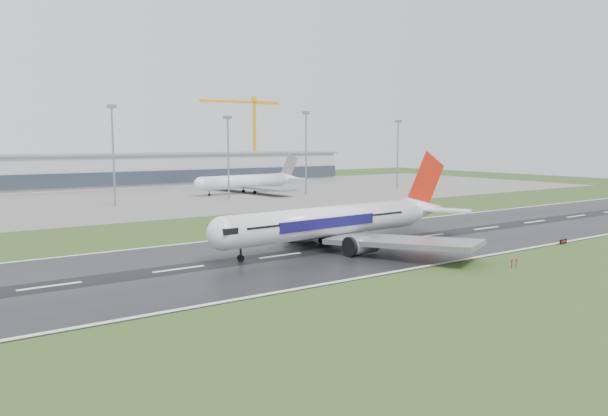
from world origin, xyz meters
TOP-DOWN VIEW (x-y plane):
  - ground at (0.00, 0.00)m, footprint 520.00×520.00m
  - runway at (0.00, 0.00)m, footprint 400.00×45.00m
  - apron at (0.00, 125.00)m, footprint 400.00×130.00m
  - terminal at (0.00, 185.00)m, footprint 240.00×36.00m
  - main_airliner at (-4.04, 1.29)m, footprint 64.92×62.17m
  - parked_airliner at (37.66, 118.19)m, footprint 60.10×56.93m
  - tower_crane at (86.90, 200.00)m, footprint 47.88×7.71m
  - runway_sign at (35.42, -22.89)m, footprint 2.31×0.69m
  - floodmast_2 at (-22.20, 100.00)m, footprint 0.64×0.64m
  - floodmast_3 at (19.61, 100.00)m, footprint 0.64×0.64m
  - floodmast_4 at (54.49, 100.00)m, footprint 0.64×0.64m
  - floodmast_5 at (105.13, 100.00)m, footprint 0.64×0.64m

SIDE VIEW (x-z plane):
  - ground at x=0.00m, z-range 0.00..0.00m
  - apron at x=0.00m, z-range 0.00..0.08m
  - runway at x=0.00m, z-range 0.00..0.10m
  - runway_sign at x=35.42m, z-range 0.00..1.04m
  - terminal at x=0.00m, z-range 0.00..15.00m
  - parked_airliner at x=37.66m, z-range 0.08..15.84m
  - main_airliner at x=-4.04m, z-range 0.10..18.26m
  - floodmast_3 at x=19.61m, z-range 0.00..29.65m
  - floodmast_5 at x=105.13m, z-range 0.00..30.00m
  - floodmast_2 at x=-22.20m, z-range 0.00..32.19m
  - floodmast_4 at x=54.49m, z-range 0.00..32.33m
  - tower_crane at x=86.90m, z-range 0.00..47.02m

